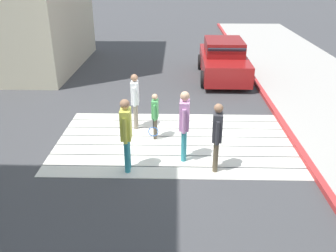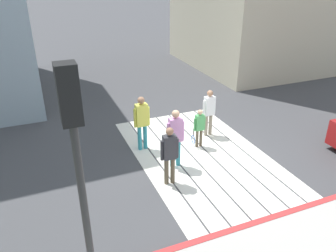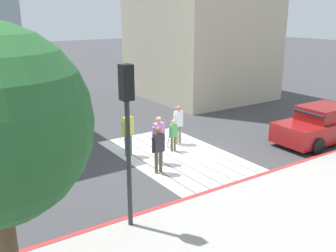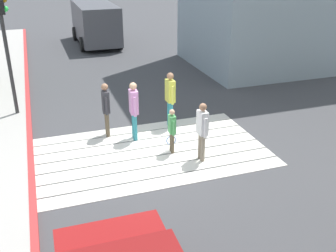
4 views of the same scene
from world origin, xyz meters
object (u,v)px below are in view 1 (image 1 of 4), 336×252
(pedestrian_adult_trailing, at_px, (217,133))
(pedestrian_adult_side, at_px, (135,97))
(pedestrian_teen_behind, at_px, (184,121))
(pedestrian_child_with_racket, at_px, (155,114))
(pedestrian_adult_lead, at_px, (126,131))
(car_parked_near_curb, at_px, (223,60))

(pedestrian_adult_trailing, relative_size, pedestrian_adult_side, 1.02)
(pedestrian_teen_behind, xyz_separation_m, pedestrian_child_with_racket, (0.77, -1.16, -0.30))
(pedestrian_teen_behind, bearing_deg, pedestrian_child_with_racket, -56.32)
(pedestrian_adult_side, relative_size, pedestrian_child_with_racket, 1.26)
(pedestrian_adult_lead, distance_m, pedestrian_adult_side, 2.40)
(car_parked_near_curb, bearing_deg, pedestrian_teen_behind, 75.94)
(pedestrian_adult_lead, relative_size, pedestrian_teen_behind, 1.00)
(pedestrian_adult_lead, relative_size, pedestrian_child_with_racket, 1.37)
(pedestrian_adult_side, bearing_deg, pedestrian_child_with_racket, 131.86)
(pedestrian_teen_behind, bearing_deg, pedestrian_adult_side, -53.10)
(pedestrian_adult_side, bearing_deg, pedestrian_adult_lead, 91.46)
(car_parked_near_curb, relative_size, pedestrian_adult_side, 2.63)
(pedestrian_adult_trailing, relative_size, pedestrian_teen_behind, 0.94)
(car_parked_near_curb, height_order, pedestrian_child_with_racket, car_parked_near_curb)
(pedestrian_adult_lead, xyz_separation_m, pedestrian_adult_trailing, (-2.05, -0.07, -0.07))
(pedestrian_adult_trailing, bearing_deg, car_parked_near_curb, -97.80)
(pedestrian_teen_behind, relative_size, pedestrian_child_with_racket, 1.37)
(pedestrian_adult_trailing, height_order, pedestrian_adult_side, pedestrian_adult_trailing)
(pedestrian_adult_lead, height_order, pedestrian_child_with_racket, pedestrian_adult_lead)
(pedestrian_adult_lead, height_order, pedestrian_adult_side, pedestrian_adult_lead)
(car_parked_near_curb, distance_m, pedestrian_adult_trailing, 7.61)
(pedestrian_adult_side, bearing_deg, pedestrian_adult_trailing, 132.27)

